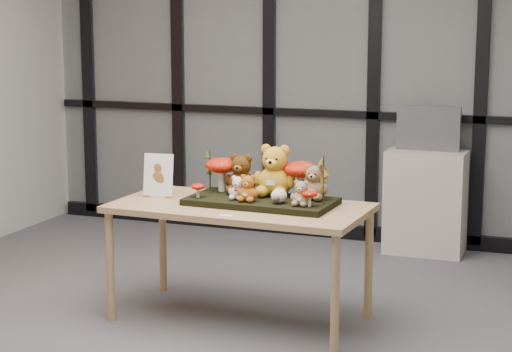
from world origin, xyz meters
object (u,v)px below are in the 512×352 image
at_px(mushroom_back_right, 301,177).
at_px(cabinet, 425,202).
at_px(bear_tan_back, 314,180).
at_px(bear_small_yellow, 248,187).
at_px(sign_holder, 158,177).
at_px(monitor, 428,128).
at_px(mushroom_front_left, 198,190).
at_px(display_table, 240,215).
at_px(bear_white_bow, 238,186).
at_px(mushroom_front_right, 309,197).
at_px(bear_pooh_yellow, 275,168).
at_px(plush_cream_hedgehog, 279,195).
at_px(bear_brown_medium, 241,172).
at_px(diorama_tray, 261,201).
at_px(bear_beige_small, 301,192).
at_px(mushroom_back_left, 222,173).

bearing_deg(mushroom_back_right, cabinet, 76.17).
relative_size(bear_tan_back, bear_small_yellow, 1.34).
distance_m(sign_holder, monitor, 2.39).
relative_size(mushroom_front_left, cabinet, 0.12).
relative_size(display_table, bear_white_bow, 9.86).
height_order(mushroom_back_right, mushroom_front_right, mushroom_back_right).
relative_size(bear_pooh_yellow, mushroom_front_right, 3.22).
relative_size(bear_small_yellow, bear_white_bow, 1.12).
relative_size(bear_small_yellow, mushroom_front_right, 1.64).
bearing_deg(mushroom_front_left, bear_small_yellow, 0.49).
height_order(mushroom_front_left, sign_holder, sign_holder).
height_order(plush_cream_hedgehog, mushroom_front_left, mushroom_front_left).
bearing_deg(sign_holder, bear_white_bow, -12.13).
bearing_deg(bear_tan_back, bear_brown_medium, 179.63).
relative_size(bear_small_yellow, mushroom_back_right, 0.74).
bearing_deg(monitor, bear_white_bow, -110.67).
height_order(sign_holder, cabinet, sign_holder).
bearing_deg(cabinet, mushroom_front_left, -116.46).
height_order(bear_small_yellow, mushroom_back_right, mushroom_back_right).
distance_m(display_table, bear_small_yellow, 0.22).
bearing_deg(mushroom_front_left, monitor, 63.75).
relative_size(bear_small_yellow, plush_cream_hedgehog, 1.89).
bearing_deg(bear_white_bow, bear_brown_medium, 108.10).
bearing_deg(mushroom_front_right, diorama_tray, 160.56).
xyz_separation_m(bear_white_bow, plush_cream_hedgehog, (0.27, -0.02, -0.03)).
bearing_deg(plush_cream_hedgehog, bear_beige_small, -5.53).
bearing_deg(mushroom_back_right, mushroom_back_left, -178.56).
bearing_deg(monitor, mushroom_back_left, -117.67).
xyz_separation_m(plush_cream_hedgehog, mushroom_back_right, (0.06, 0.23, 0.07)).
height_order(bear_pooh_yellow, plush_cream_hedgehog, bear_pooh_yellow).
bearing_deg(diorama_tray, bear_small_yellow, -109.90).
relative_size(display_table, cabinet, 1.93).
bearing_deg(bear_white_bow, bear_beige_small, -2.92).
xyz_separation_m(bear_brown_medium, mushroom_back_right, (0.38, 0.04, -0.02)).
height_order(bear_pooh_yellow, bear_beige_small, bear_pooh_yellow).
distance_m(bear_beige_small, mushroom_back_right, 0.27).
xyz_separation_m(mushroom_front_left, sign_holder, (-0.32, 0.10, 0.04)).
height_order(bear_tan_back, mushroom_front_left, bear_tan_back).
height_order(bear_white_bow, sign_holder, sign_holder).
xyz_separation_m(bear_tan_back, mushroom_back_right, (-0.10, 0.06, 0.00)).
distance_m(mushroom_back_left, mushroom_back_right, 0.52).
xyz_separation_m(bear_beige_small, monitor, (0.36, 2.07, 0.14)).
height_order(bear_brown_medium, cabinet, bear_brown_medium).
bearing_deg(cabinet, display_table, -111.05).
bearing_deg(bear_pooh_yellow, cabinet, 73.96).
bearing_deg(bear_tan_back, mushroom_front_left, -162.10).
height_order(mushroom_back_left, mushroom_front_left, mushroom_back_left).
bearing_deg(bear_white_bow, diorama_tray, 35.18).
bearing_deg(bear_white_bow, bear_tan_back, 22.49).
distance_m(display_table, mushroom_front_right, 0.49).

